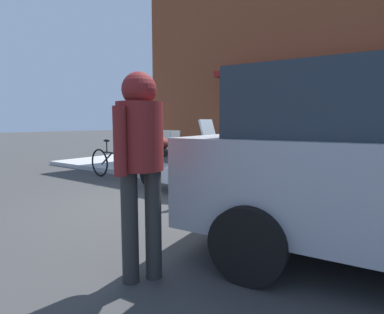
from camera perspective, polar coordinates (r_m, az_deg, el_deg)
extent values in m
plane|color=#373737|center=(5.20, -3.95, -8.43)|extent=(80.00, 80.00, 0.00)
torus|color=black|center=(5.16, 3.26, -4.96)|extent=(0.63, 0.15, 0.63)
cylinder|color=silver|center=(5.16, 3.26, -4.96)|extent=(0.17, 0.08, 0.16)
torus|color=black|center=(6.21, -7.89, -3.06)|extent=(0.63, 0.15, 0.63)
cylinder|color=silver|center=(6.21, -7.89, -3.06)|extent=(0.17, 0.08, 0.16)
cube|color=silver|center=(5.68, -3.20, -3.38)|extent=(0.47, 0.34, 0.32)
cylinder|color=silver|center=(5.62, -2.85, -1.73)|extent=(0.99, 0.16, 0.06)
ellipsoid|color=black|center=(5.45, -1.36, 1.19)|extent=(0.55, 0.33, 0.26)
cube|color=black|center=(5.75, -4.43, 0.85)|extent=(0.62, 0.30, 0.11)
cube|color=black|center=(5.99, -6.62, 0.86)|extent=(0.30, 0.25, 0.18)
cylinder|color=silver|center=(5.11, 3.28, -1.44)|extent=(0.35, 0.11, 0.67)
cylinder|color=black|center=(5.14, 2.26, 3.10)|extent=(0.10, 0.62, 0.04)
cube|color=silver|center=(5.09, 2.97, 5.09)|extent=(0.18, 0.33, 0.35)
sphere|color=#EAEACC|center=(5.05, 3.66, 1.44)|extent=(0.14, 0.14, 0.14)
cube|color=#AEAEAE|center=(6.13, -4.62, -0.49)|extent=(0.46, 0.24, 0.44)
cube|color=black|center=(6.22, -3.97, -0.39)|extent=(0.37, 0.05, 0.03)
ellipsoid|color=#591E19|center=(5.94, -6.32, 2.56)|extent=(0.51, 0.37, 0.28)
torus|color=black|center=(7.04, -12.45, -1.77)|extent=(0.69, 0.10, 0.69)
torus|color=black|center=(7.88, -16.97, -1.02)|extent=(0.69, 0.10, 0.69)
cylinder|color=black|center=(7.42, -14.90, 0.77)|extent=(0.57, 0.09, 0.04)
cylinder|color=black|center=(7.61, -15.75, -0.33)|extent=(0.45, 0.08, 0.33)
cylinder|color=black|center=(7.57, -15.73, 1.76)|extent=(0.03, 0.03, 0.30)
ellipsoid|color=black|center=(7.55, -15.76, 2.97)|extent=(0.23, 0.12, 0.06)
cylinder|color=black|center=(7.02, -12.80, 2.48)|extent=(0.07, 0.48, 0.03)
cylinder|color=black|center=(4.45, 18.94, -6.96)|extent=(0.68, 0.28, 0.66)
cylinder|color=black|center=(2.68, 10.56, -15.76)|extent=(0.68, 0.28, 0.66)
cylinder|color=#292929|center=(2.63, -11.60, -12.79)|extent=(0.14, 0.14, 0.95)
cylinder|color=#292929|center=(2.68, -7.28, -12.41)|extent=(0.14, 0.14, 0.95)
cylinder|color=maroon|center=(2.51, -9.74, 3.83)|extent=(0.41, 0.41, 0.55)
sphere|color=maroon|center=(2.52, -9.91, 12.40)|extent=(0.28, 0.28, 0.28)
sphere|color=tan|center=(2.56, -10.95, 12.28)|extent=(0.17, 0.17, 0.17)
cylinder|color=maroon|center=(2.34, -13.41, 2.89)|extent=(0.10, 0.10, 0.53)
cylinder|color=maroon|center=(2.69, -6.53, 3.47)|extent=(0.10, 0.10, 0.53)
cube|color=silver|center=(7.63, -5.29, 1.17)|extent=(0.55, 0.21, 1.01)
cube|color=silver|center=(7.80, -4.23, 1.29)|extent=(0.55, 0.21, 1.01)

